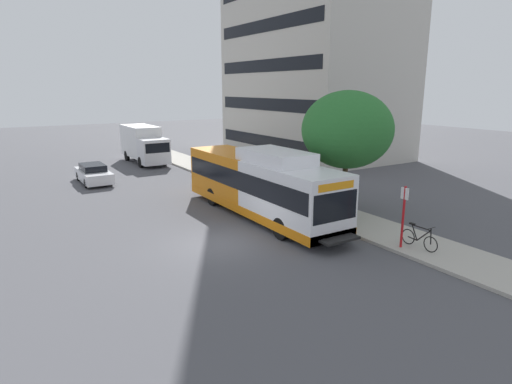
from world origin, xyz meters
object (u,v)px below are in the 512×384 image
object	(u,v)px
bicycle_parked	(419,238)
box_truck_background	(144,143)
transit_bus	(260,185)
street_tree_near_stop	(347,130)
parked_car_far_lane	(94,174)
bus_stop_sign_pole	(403,212)

from	to	relation	value
bicycle_parked	box_truck_background	world-z (taller)	box_truck_background
transit_bus	bicycle_parked	size ratio (longest dim) A/B	6.96
transit_bus	street_tree_near_stop	distance (m)	5.32
parked_car_far_lane	box_truck_background	world-z (taller)	box_truck_background
bicycle_parked	street_tree_near_stop	xyz separation A→B (m)	(1.26, 5.81, 3.92)
transit_bus	parked_car_far_lane	size ratio (longest dim) A/B	2.72
parked_car_far_lane	transit_bus	bearing A→B (deg)	-66.93
bicycle_parked	parked_car_far_lane	world-z (taller)	parked_car_far_lane
transit_bus	bicycle_parked	distance (m)	8.31
transit_bus	parked_car_far_lane	bearing A→B (deg)	113.07
bicycle_parked	box_truck_background	xyz separation A→B (m)	(-2.72, 27.19, 1.18)
bicycle_parked	box_truck_background	size ratio (longest dim) A/B	0.25
transit_bus	parked_car_far_lane	distance (m)	14.33
bicycle_parked	street_tree_near_stop	size ratio (longest dim) A/B	0.28
bus_stop_sign_pole	parked_car_far_lane	size ratio (longest dim) A/B	0.58
bus_stop_sign_pole	bicycle_parked	world-z (taller)	bus_stop_sign_pole
street_tree_near_stop	box_truck_background	bearing A→B (deg)	100.56
bus_stop_sign_pole	street_tree_near_stop	size ratio (longest dim) A/B	0.41
transit_bus	bus_stop_sign_pole	xyz separation A→B (m)	(2.31, -7.26, -0.05)
transit_bus	bus_stop_sign_pole	world-z (taller)	transit_bus
parked_car_far_lane	box_truck_background	distance (m)	8.59
street_tree_near_stop	bus_stop_sign_pole	bearing A→B (deg)	-108.67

